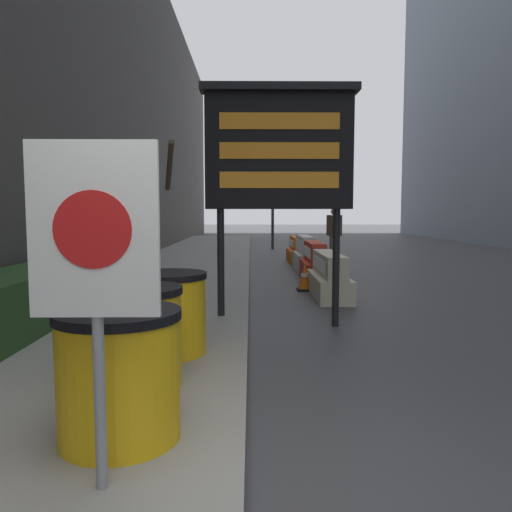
{
  "coord_description": "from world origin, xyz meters",
  "views": [
    {
      "loc": [
        0.04,
        -2.26,
        1.61
      ],
      "look_at": [
        0.12,
        5.32,
        0.93
      ],
      "focal_mm": 35.0,
      "sensor_mm": 36.0,
      "label": 1
    }
  ],
  "objects_px": {
    "barrel_drum_foreground": "(119,374)",
    "traffic_light_near_curb": "(273,174)",
    "jersey_barrier_cream": "(329,278)",
    "traffic_cone_near": "(304,277)",
    "barrel_drum_middle": "(135,336)",
    "jersey_barrier_orange_near": "(297,251)",
    "message_board": "(279,151)",
    "jersey_barrier_white": "(305,255)",
    "warning_sign": "(95,252)",
    "jersey_barrier_red_striped": "(314,264)",
    "pedestrian_worker": "(334,230)",
    "barrel_drum_back": "(168,313)"
  },
  "relations": [
    {
      "from": "message_board",
      "to": "traffic_cone_near",
      "type": "xyz_separation_m",
      "value": [
        0.71,
        3.17,
        -2.16
      ]
    },
    {
      "from": "jersey_barrier_cream",
      "to": "traffic_cone_near",
      "type": "xyz_separation_m",
      "value": [
        -0.38,
        0.76,
        -0.1
      ]
    },
    {
      "from": "barrel_drum_back",
      "to": "jersey_barrier_cream",
      "type": "xyz_separation_m",
      "value": [
        2.33,
        4.27,
        -0.21
      ]
    },
    {
      "from": "message_board",
      "to": "traffic_cone_near",
      "type": "bearing_deg",
      "value": 77.39
    },
    {
      "from": "barrel_drum_back",
      "to": "pedestrian_worker",
      "type": "relative_size",
      "value": 0.48
    },
    {
      "from": "barrel_drum_back",
      "to": "jersey_barrier_red_striped",
      "type": "distance_m",
      "value": 6.84
    },
    {
      "from": "warning_sign",
      "to": "pedestrian_worker",
      "type": "distance_m",
      "value": 13.91
    },
    {
      "from": "jersey_barrier_white",
      "to": "jersey_barrier_red_striped",
      "type": "bearing_deg",
      "value": -90.0
    },
    {
      "from": "barrel_drum_middle",
      "to": "jersey_barrier_red_striped",
      "type": "height_order",
      "value": "barrel_drum_middle"
    },
    {
      "from": "traffic_light_near_curb",
      "to": "traffic_cone_near",
      "type": "bearing_deg",
      "value": -89.19
    },
    {
      "from": "barrel_drum_middle",
      "to": "jersey_barrier_white",
      "type": "xyz_separation_m",
      "value": [
        2.44,
        9.48,
        -0.16
      ]
    },
    {
      "from": "barrel_drum_back",
      "to": "jersey_barrier_orange_near",
      "type": "relative_size",
      "value": 0.46
    },
    {
      "from": "jersey_barrier_cream",
      "to": "traffic_light_near_curb",
      "type": "bearing_deg",
      "value": 92.6
    },
    {
      "from": "barrel_drum_foreground",
      "to": "barrel_drum_middle",
      "type": "height_order",
      "value": "same"
    },
    {
      "from": "jersey_barrier_cream",
      "to": "jersey_barrier_red_striped",
      "type": "height_order",
      "value": "jersey_barrier_red_striped"
    },
    {
      "from": "traffic_cone_near",
      "to": "barrel_drum_foreground",
      "type": "bearing_deg",
      "value": -105.53
    },
    {
      "from": "jersey_barrier_red_striped",
      "to": "barrel_drum_middle",
      "type": "bearing_deg",
      "value": -108.28
    },
    {
      "from": "jersey_barrier_cream",
      "to": "jersey_barrier_orange_near",
      "type": "distance_m",
      "value": 6.53
    },
    {
      "from": "barrel_drum_back",
      "to": "traffic_light_near_curb",
      "type": "distance_m",
      "value": 16.49
    },
    {
      "from": "message_board",
      "to": "jersey_barrier_red_striped",
      "type": "relative_size",
      "value": 2.02
    },
    {
      "from": "jersey_barrier_white",
      "to": "traffic_light_near_curb",
      "type": "distance_m",
      "value": 8.18
    },
    {
      "from": "warning_sign",
      "to": "jersey_barrier_orange_near",
      "type": "distance_m",
      "value": 13.58
    },
    {
      "from": "jersey_barrier_red_striped",
      "to": "jersey_barrier_white",
      "type": "distance_m",
      "value": 2.08
    },
    {
      "from": "barrel_drum_middle",
      "to": "barrel_drum_back",
      "type": "xyz_separation_m",
      "value": [
        0.12,
        0.97,
        0.0
      ]
    },
    {
      "from": "jersey_barrier_white",
      "to": "pedestrian_worker",
      "type": "relative_size",
      "value": 1.03
    },
    {
      "from": "barrel_drum_middle",
      "to": "jersey_barrier_white",
      "type": "distance_m",
      "value": 9.79
    },
    {
      "from": "barrel_drum_foreground",
      "to": "jersey_barrier_cream",
      "type": "relative_size",
      "value": 0.41
    },
    {
      "from": "jersey_barrier_red_striped",
      "to": "jersey_barrier_orange_near",
      "type": "height_order",
      "value": "jersey_barrier_red_striped"
    },
    {
      "from": "barrel_drum_middle",
      "to": "warning_sign",
      "type": "bearing_deg",
      "value": -83.55
    },
    {
      "from": "barrel_drum_middle",
      "to": "jersey_barrier_orange_near",
      "type": "distance_m",
      "value": 12.03
    },
    {
      "from": "traffic_cone_near",
      "to": "jersey_barrier_white",
      "type": "bearing_deg",
      "value": 83.72
    },
    {
      "from": "message_board",
      "to": "traffic_light_near_curb",
      "type": "relative_size",
      "value": 0.75
    },
    {
      "from": "jersey_barrier_white",
      "to": "warning_sign",
      "type": "bearing_deg",
      "value": -101.6
    },
    {
      "from": "barrel_drum_middle",
      "to": "message_board",
      "type": "bearing_deg",
      "value": 64.45
    },
    {
      "from": "barrel_drum_foreground",
      "to": "traffic_light_near_curb",
      "type": "distance_m",
      "value": 18.41
    },
    {
      "from": "jersey_barrier_cream",
      "to": "jersey_barrier_red_striped",
      "type": "xyz_separation_m",
      "value": [
        0.0,
        2.16,
        0.03
      ]
    },
    {
      "from": "warning_sign",
      "to": "traffic_light_near_curb",
      "type": "bearing_deg",
      "value": 84.73
    },
    {
      "from": "traffic_light_near_curb",
      "to": "barrel_drum_middle",
      "type": "bearing_deg",
      "value": -96.33
    },
    {
      "from": "barrel_drum_middle",
      "to": "jersey_barrier_cream",
      "type": "relative_size",
      "value": 0.41
    },
    {
      "from": "jersey_barrier_white",
      "to": "traffic_light_near_curb",
      "type": "height_order",
      "value": "traffic_light_near_curb"
    },
    {
      "from": "jersey_barrier_white",
      "to": "traffic_cone_near",
      "type": "distance_m",
      "value": 3.5
    },
    {
      "from": "jersey_barrier_cream",
      "to": "traffic_cone_near",
      "type": "relative_size",
      "value": 3.72
    },
    {
      "from": "barrel_drum_foreground",
      "to": "message_board",
      "type": "xyz_separation_m",
      "value": [
        1.23,
        3.8,
        1.86
      ]
    },
    {
      "from": "jersey_barrier_cream",
      "to": "pedestrian_worker",
      "type": "distance_m",
      "value": 6.79
    },
    {
      "from": "warning_sign",
      "to": "jersey_barrier_red_striped",
      "type": "xyz_separation_m",
      "value": [
        2.27,
        8.97,
        -1.0
      ]
    },
    {
      "from": "traffic_cone_near",
      "to": "traffic_light_near_curb",
      "type": "xyz_separation_m",
      "value": [
        -0.16,
        11.16,
        2.9
      ]
    },
    {
      "from": "jersey_barrier_orange_near",
      "to": "traffic_cone_near",
      "type": "bearing_deg",
      "value": -93.79
    },
    {
      "from": "jersey_barrier_cream",
      "to": "jersey_barrier_orange_near",
      "type": "relative_size",
      "value": 1.14
    },
    {
      "from": "message_board",
      "to": "jersey_barrier_cream",
      "type": "bearing_deg",
      "value": 65.67
    },
    {
      "from": "warning_sign",
      "to": "jersey_barrier_red_striped",
      "type": "height_order",
      "value": "warning_sign"
    }
  ]
}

